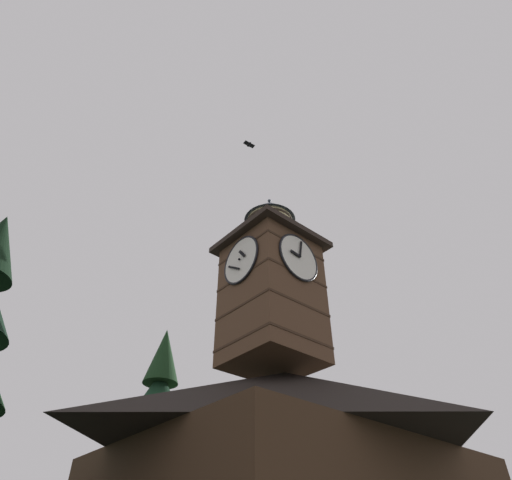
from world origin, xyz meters
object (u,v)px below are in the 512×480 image
Objects in this scene: clock_tower at (271,283)px; pine_tree_behind at (147,480)px; flying_bird_high at (249,144)px; moon at (180,402)px.

pine_tree_behind is at bearing -87.52° from clock_tower.
pine_tree_behind is 22.26× the size of flying_bird_high.
moon is (-15.76, -24.08, 12.21)m from pine_tree_behind.
clock_tower is 0.69× the size of pine_tree_behind.
moon is at bearing -118.01° from flying_bird_high.
flying_bird_high reaches higher than pine_tree_behind.
moon reaches higher than clock_tower.
clock_tower is 15.27× the size of flying_bird_high.
moon is at bearing -115.68° from clock_tower.
moon reaches higher than pine_tree_behind.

